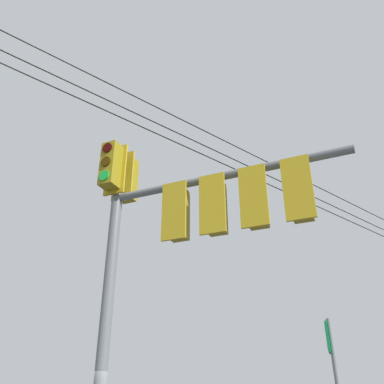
% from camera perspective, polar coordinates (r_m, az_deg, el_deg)
% --- Properties ---
extents(signal_mast_assembly, '(0.97, 4.44, 6.55)m').
position_cam_1_polar(signal_mast_assembly, '(6.92, -2.64, -4.70)').
color(signal_mast_assembly, slate).
rests_on(signal_mast_assembly, ground).
extents(overhead_wire_span, '(26.52, 15.10, 1.34)m').
position_cam_1_polar(overhead_wire_span, '(9.51, -1.94, 8.44)').
color(overhead_wire_span, black).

